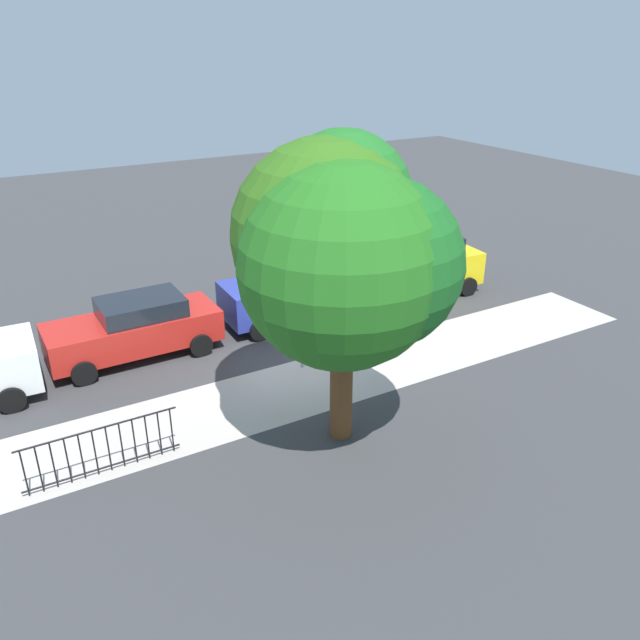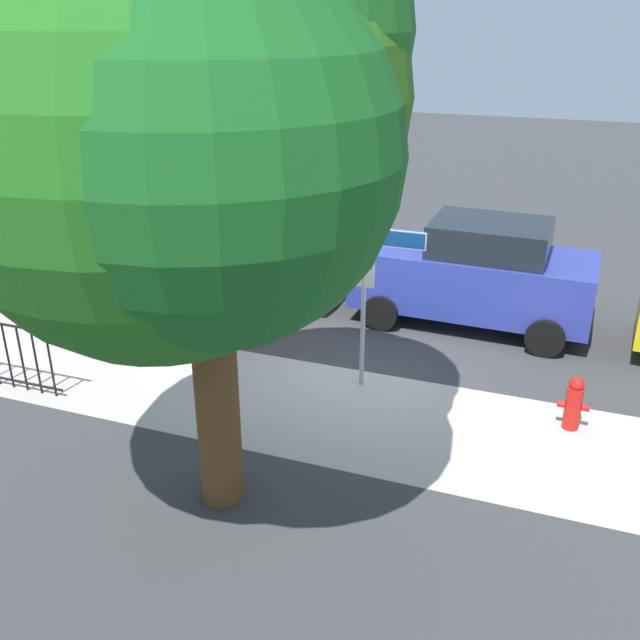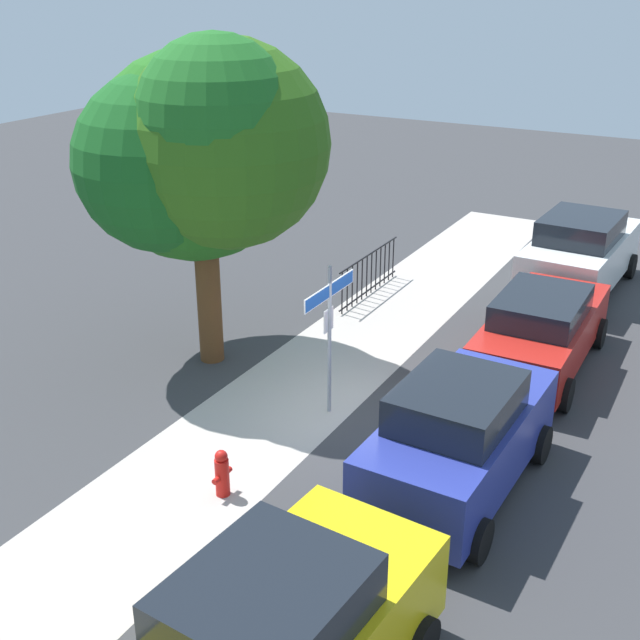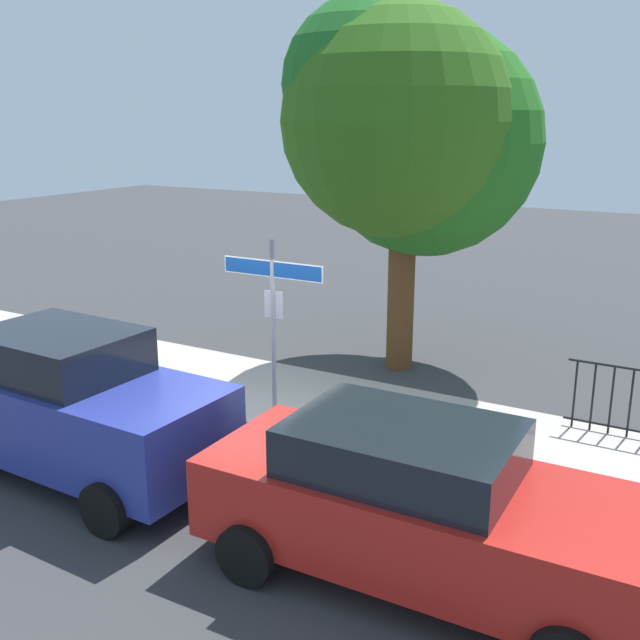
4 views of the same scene
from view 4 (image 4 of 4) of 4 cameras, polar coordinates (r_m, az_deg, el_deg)
The scene contains 7 objects.
ground_plane at distance 11.35m, azimuth -4.47°, elevation -8.14°, with size 60.00×60.00×0.00m, color #38383A.
sidewalk_strip at distance 11.55m, azimuth 7.56°, elevation -7.80°, with size 24.00×2.60×0.00m, color #B3A9A1.
street_sign at distance 11.07m, azimuth -3.67°, elevation 1.79°, with size 1.73×0.07×2.80m.
shade_tree at distance 13.19m, azimuth 6.53°, elevation 14.45°, with size 4.36×4.85×6.47m.
car_blue at distance 10.05m, azimuth -18.55°, elevation -6.22°, with size 4.18×2.06×1.92m.
car_red at distance 7.54m, azimuth 7.90°, elevation -13.98°, with size 4.57×2.00×1.66m.
fire_hydrant at distance 13.49m, azimuth -13.99°, elevation -2.94°, with size 0.42×0.22×0.78m.
Camera 4 is at (5.88, -8.59, 4.54)m, focal length 41.34 mm.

